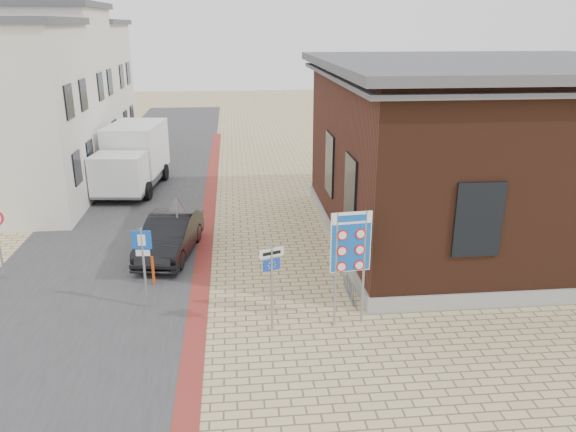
{
  "coord_description": "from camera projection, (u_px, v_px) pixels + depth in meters",
  "views": [
    {
      "loc": [
        -0.81,
        -13.3,
        8.0
      ],
      "look_at": [
        0.87,
        3.58,
        2.2
      ],
      "focal_mm": 35.0,
      "sensor_mm": 36.0,
      "label": 1
    }
  ],
  "objects": [
    {
      "name": "yield_sign",
      "position": [
        177.0,
        212.0,
        20.03
      ],
      "size": [
        0.76,
        0.3,
        2.2
      ],
      "rotation": [
        0.0,
        0.0,
        -0.32
      ],
      "color": "gray",
      "rests_on": "ground"
    },
    {
      "name": "bollard",
      "position": [
        153.0,
        271.0,
        18.03
      ],
      "size": [
        0.12,
        0.12,
        0.99
      ],
      "primitive_type": "cylinder",
      "rotation": [
        0.0,
        0.0,
        0.39
      ],
      "color": "#D53F0B",
      "rests_on": "ground"
    },
    {
      "name": "road_strip",
      "position": [
        143.0,
        189.0,
        28.79
      ],
      "size": [
        7.0,
        60.0,
        0.02
      ],
      "primitive_type": "cube",
      "color": "#38383A",
      "rests_on": "ground"
    },
    {
      "name": "curb_strip",
      "position": [
        208.0,
        218.0,
        24.41
      ],
      "size": [
        0.6,
        40.0,
        0.02
      ],
      "primitive_type": "cube",
      "color": "maroon",
      "rests_on": "ground"
    },
    {
      "name": "townhouse_mid",
      "position": [
        38.0,
        93.0,
        29.63
      ],
      "size": [
        7.4,
        6.4,
        9.1
      ],
      "color": "silver",
      "rests_on": "ground"
    },
    {
      "name": "ground",
      "position": [
        269.0,
        336.0,
        15.19
      ],
      "size": [
        120.0,
        120.0,
        0.0
      ],
      "primitive_type": "plane",
      "color": "tan",
      "rests_on": "ground"
    },
    {
      "name": "essen_sign",
      "position": [
        272.0,
        273.0,
        14.92
      ],
      "size": [
        0.67,
        0.28,
        2.6
      ],
      "rotation": [
        0.0,
        0.0,
        0.35
      ],
      "color": "gray",
      "rests_on": "ground"
    },
    {
      "name": "brick_building",
      "position": [
        490.0,
        149.0,
        21.49
      ],
      "size": [
        13.0,
        13.0,
        6.8
      ],
      "color": "gray",
      "rests_on": "ground"
    },
    {
      "name": "bike_rack",
      "position": [
        349.0,
        287.0,
        17.42
      ],
      "size": [
        0.08,
        1.8,
        0.6
      ],
      "color": "slate",
      "rests_on": "ground"
    },
    {
      "name": "border_sign",
      "position": [
        351.0,
        244.0,
        15.09
      ],
      "size": [
        1.13,
        0.17,
        3.32
      ],
      "rotation": [
        0.0,
        0.0,
        0.1
      ],
      "color": "gray",
      "rests_on": "ground"
    },
    {
      "name": "parking_sign",
      "position": [
        143.0,
        254.0,
        16.19
      ],
      "size": [
        0.56,
        0.1,
        2.52
      ],
      "rotation": [
        0.0,
        0.0,
        -0.1
      ],
      "color": "gray",
      "rests_on": "ground"
    },
    {
      "name": "townhouse_far",
      "position": [
        69.0,
        89.0,
        35.41
      ],
      "size": [
        7.4,
        6.4,
        8.3
      ],
      "color": "silver",
      "rests_on": "ground"
    },
    {
      "name": "sedan",
      "position": [
        170.0,
        236.0,
        20.36
      ],
      "size": [
        2.27,
        4.67,
        1.48
      ],
      "primitive_type": "imported",
      "rotation": [
        0.0,
        0.0,
        -0.16
      ],
      "color": "black",
      "rests_on": "ground"
    },
    {
      "name": "box_truck",
      "position": [
        133.0,
        157.0,
        28.39
      ],
      "size": [
        3.14,
        6.34,
        3.19
      ],
      "rotation": [
        0.0,
        0.0,
        -0.12
      ],
      "color": "slate",
      "rests_on": "ground"
    }
  ]
}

